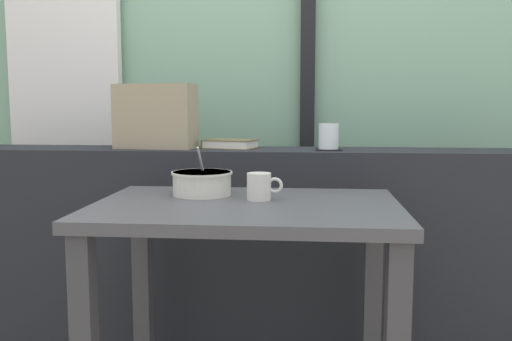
# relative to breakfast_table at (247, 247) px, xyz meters

# --- Properties ---
(outdoor_backdrop) EXTENTS (4.80, 0.08, 2.80)m
(outdoor_backdrop) POSITION_rel_breakfast_table_xyz_m (-0.00, 1.14, 0.81)
(outdoor_backdrop) COLOR #84B293
(outdoor_backdrop) RESTS_ON ground
(curtain_left_panel) EXTENTS (0.56, 0.06, 2.50)m
(curtain_left_panel) POSITION_rel_breakfast_table_xyz_m (-1.02, 1.04, 0.66)
(curtain_left_panel) COLOR white
(curtain_left_panel) RESTS_ON ground
(window_divider_post) EXTENTS (0.07, 0.05, 2.60)m
(window_divider_post) POSITION_rel_breakfast_table_xyz_m (0.18, 1.07, 0.71)
(window_divider_post) COLOR black
(window_divider_post) RESTS_ON ground
(dark_console_ledge) EXTENTS (2.80, 0.29, 0.85)m
(dark_console_ledge) POSITION_rel_breakfast_table_xyz_m (-0.00, 0.57, -0.17)
(dark_console_ledge) COLOR #23262B
(dark_console_ledge) RESTS_ON ground
(breakfast_table) EXTENTS (0.93, 0.64, 0.73)m
(breakfast_table) POSITION_rel_breakfast_table_xyz_m (0.00, 0.00, 0.00)
(breakfast_table) COLOR #414145
(breakfast_table) RESTS_ON ground
(coaster_square) EXTENTS (0.10, 0.10, 0.00)m
(coaster_square) POSITION_rel_breakfast_table_xyz_m (0.26, 0.54, 0.26)
(coaster_square) COLOR black
(coaster_square) RESTS_ON dark_console_ledge
(juice_glass) EXTENTS (0.08, 0.08, 0.10)m
(juice_glass) POSITION_rel_breakfast_table_xyz_m (0.26, 0.54, 0.31)
(juice_glass) COLOR white
(juice_glass) RESTS_ON coaster_square
(closed_book) EXTENTS (0.23, 0.19, 0.04)m
(closed_book) POSITION_rel_breakfast_table_xyz_m (-0.14, 0.61, 0.27)
(closed_book) COLOR brown
(closed_book) RESTS_ON dark_console_ledge
(throw_pillow) EXTENTS (0.33, 0.17, 0.26)m
(throw_pillow) POSITION_rel_breakfast_table_xyz_m (-0.44, 0.57, 0.39)
(throw_pillow) COLOR tan
(throw_pillow) RESTS_ON dark_console_ledge
(soup_bowl) EXTENTS (0.20, 0.20, 0.16)m
(soup_bowl) POSITION_rel_breakfast_table_xyz_m (-0.16, 0.14, 0.18)
(soup_bowl) COLOR silver
(soup_bowl) RESTS_ON breakfast_table
(ceramic_mug) EXTENTS (0.11, 0.08, 0.08)m
(ceramic_mug) POSITION_rel_breakfast_table_xyz_m (0.03, 0.06, 0.18)
(ceramic_mug) COLOR silver
(ceramic_mug) RESTS_ON breakfast_table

